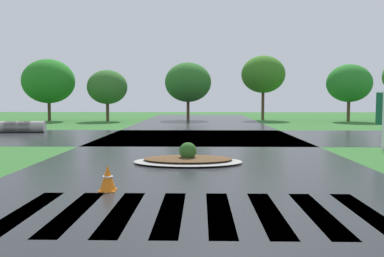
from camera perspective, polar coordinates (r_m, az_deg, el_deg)
The scene contains 7 objects.
asphalt_roadway at distance 12.71m, azimuth 0.73°, elevation -5.34°, with size 10.39×80.00×0.01m, color #232628.
asphalt_cross_road at distance 22.68m, azimuth 0.95°, elevation -1.14°, with size 90.00×9.35×0.01m, color #232628.
crosswalk_stripes at distance 7.84m, azimuth 0.40°, elevation -11.37°, with size 6.75×3.09×0.01m.
median_island at distance 13.53m, azimuth -0.57°, elevation -4.23°, with size 3.52×2.15×0.68m.
drainage_pipe_stack at distance 27.63m, azimuth -22.62°, elevation 0.22°, with size 3.24×0.98×0.70m.
traffic_cone at distance 9.71m, azimuth -11.43°, elevation -6.68°, with size 0.39×0.39×0.60m.
background_treeline at distance 39.32m, azimuth 3.30°, elevation 6.56°, with size 37.78×6.95×6.18m.
Camera 1 is at (0.11, -2.54, 2.11)m, focal length 39.10 mm.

